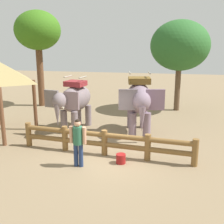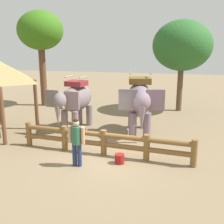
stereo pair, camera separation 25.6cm
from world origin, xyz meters
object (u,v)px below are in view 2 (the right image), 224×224
(tourist_woman_in_black, at_px, (77,139))
(feed_bucket, at_px, (120,159))
(elephant_center, at_px, (140,100))
(elephant_near_left, at_px, (75,100))
(tree_far_left, at_px, (182,46))
(log_fence, at_px, (104,141))
(tree_back_center, at_px, (40,32))

(tourist_woman_in_black, distance_m, feed_bucket, 1.81)
(tourist_woman_in_black, bearing_deg, elephant_center, 66.65)
(elephant_near_left, bearing_deg, tree_far_left, 45.05)
(tree_far_left, distance_m, feed_bucket, 10.11)
(elephant_center, bearing_deg, elephant_near_left, 179.00)
(tree_far_left, bearing_deg, elephant_near_left, -134.95)
(log_fence, relative_size, feed_bucket, 19.81)
(elephant_near_left, relative_size, elephant_center, 0.91)
(log_fence, bearing_deg, tree_far_left, 69.78)
(elephant_center, bearing_deg, tree_back_center, 146.06)
(log_fence, bearing_deg, tourist_woman_in_black, -120.39)
(elephant_near_left, bearing_deg, feed_bucket, -50.41)
(elephant_near_left, height_order, tourist_woman_in_black, elephant_near_left)
(elephant_center, bearing_deg, tree_far_left, 69.76)
(elephant_center, relative_size, feed_bucket, 9.91)
(elephant_near_left, height_order, elephant_center, elephant_center)
(elephant_center, xyz_separation_m, tourist_woman_in_black, (-1.80, -4.16, -0.67))
(log_fence, xyz_separation_m, tree_far_left, (3.07, 8.34, 3.58))
(elephant_near_left, xyz_separation_m, tree_far_left, (5.32, 5.33, 2.63))
(tourist_woman_in_black, distance_m, tree_back_center, 11.46)
(tourist_woman_in_black, bearing_deg, tree_back_center, 121.53)
(elephant_near_left, distance_m, feed_bucket, 4.95)
(elephant_center, height_order, tourist_woman_in_black, elephant_center)
(tourist_woman_in_black, bearing_deg, tree_far_left, 68.39)
(elephant_near_left, xyz_separation_m, tourist_woman_in_black, (1.54, -4.22, -0.51))
(tree_far_left, bearing_deg, tree_back_center, -177.51)
(tourist_woman_in_black, bearing_deg, log_fence, 59.61)
(tourist_woman_in_black, relative_size, tree_back_center, 0.28)
(tree_back_center, bearing_deg, tourist_woman_in_black, -58.47)
(tree_back_center, bearing_deg, elephant_near_left, -50.44)
(log_fence, height_order, tourist_woman_in_black, tourist_woman_in_black)
(log_fence, bearing_deg, elephant_near_left, 126.89)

